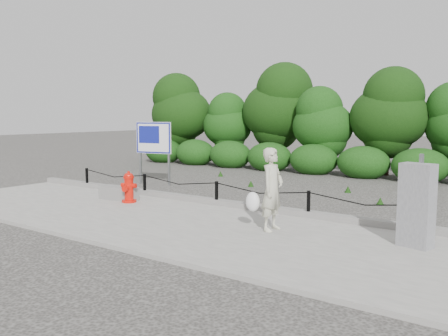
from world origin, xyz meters
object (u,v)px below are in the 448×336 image
(fire_hydrant, at_px, (129,188))
(utility_cabinet, at_px, (417,205))
(pedestrian, at_px, (271,190))
(concrete_block, at_px, (119,193))
(advertising_sign, at_px, (154,141))

(fire_hydrant, distance_m, utility_cabinet, 7.07)
(pedestrian, xyz_separation_m, concrete_block, (-4.96, 0.57, -0.62))
(fire_hydrant, bearing_deg, pedestrian, -21.87)
(utility_cabinet, relative_size, advertising_sign, 0.76)
(concrete_block, height_order, utility_cabinet, utility_cabinet)
(fire_hydrant, distance_m, concrete_block, 0.55)
(advertising_sign, bearing_deg, concrete_block, -75.25)
(fire_hydrant, height_order, advertising_sign, advertising_sign)
(fire_hydrant, xyz_separation_m, concrete_block, (-0.50, 0.11, -0.21))
(fire_hydrant, relative_size, pedestrian, 0.50)
(pedestrian, height_order, utility_cabinet, pedestrian)
(pedestrian, bearing_deg, concrete_block, 83.10)
(fire_hydrant, relative_size, advertising_sign, 0.39)
(pedestrian, bearing_deg, fire_hydrant, 83.81)
(pedestrian, distance_m, advertising_sign, 7.38)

